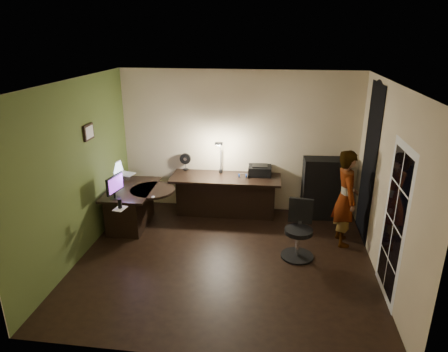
# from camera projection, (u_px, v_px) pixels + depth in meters

# --- Properties ---
(floor) EXTENTS (4.50, 4.00, 0.01)m
(floor) POSITION_uv_depth(u_px,v_px,m) (225.00, 260.00, 6.19)
(floor) COLOR black
(floor) RESTS_ON ground
(ceiling) EXTENTS (4.50, 4.00, 0.01)m
(ceiling) POSITION_uv_depth(u_px,v_px,m) (225.00, 82.00, 5.26)
(ceiling) COLOR silver
(ceiling) RESTS_ON floor
(wall_back) EXTENTS (4.50, 0.01, 2.70)m
(wall_back) POSITION_uv_depth(u_px,v_px,m) (238.00, 142.00, 7.59)
(wall_back) COLOR beige
(wall_back) RESTS_ON floor
(wall_front) EXTENTS (4.50, 0.01, 2.70)m
(wall_front) POSITION_uv_depth(u_px,v_px,m) (197.00, 250.00, 3.86)
(wall_front) COLOR beige
(wall_front) RESTS_ON floor
(wall_left) EXTENTS (0.01, 4.00, 2.70)m
(wall_left) POSITION_uv_depth(u_px,v_px,m) (76.00, 171.00, 6.01)
(wall_left) COLOR beige
(wall_left) RESTS_ON floor
(wall_right) EXTENTS (0.01, 4.00, 2.70)m
(wall_right) POSITION_uv_depth(u_px,v_px,m) (388.00, 186.00, 5.44)
(wall_right) COLOR beige
(wall_right) RESTS_ON floor
(green_wall_overlay) EXTENTS (0.00, 4.00, 2.70)m
(green_wall_overlay) POSITION_uv_depth(u_px,v_px,m) (77.00, 172.00, 6.01)
(green_wall_overlay) COLOR #4A5B26
(green_wall_overlay) RESTS_ON floor
(arched_doorway) EXTENTS (0.01, 0.90, 2.60)m
(arched_doorway) POSITION_uv_depth(u_px,v_px,m) (369.00, 163.00, 6.53)
(arched_doorway) COLOR black
(arched_doorway) RESTS_ON floor
(french_door) EXTENTS (0.02, 0.92, 2.10)m
(french_door) POSITION_uv_depth(u_px,v_px,m) (394.00, 224.00, 5.04)
(french_door) COLOR white
(french_door) RESTS_ON floor
(framed_picture) EXTENTS (0.04, 0.30, 0.25)m
(framed_picture) POSITION_uv_depth(u_px,v_px,m) (88.00, 132.00, 6.25)
(framed_picture) COLOR black
(framed_picture) RESTS_ON wall_left
(desk_left) EXTENTS (0.82, 1.29, 0.73)m
(desk_left) POSITION_uv_depth(u_px,v_px,m) (133.00, 207.00, 7.17)
(desk_left) COLOR black
(desk_left) RESTS_ON floor
(desk_right) EXTENTS (2.06, 0.75, 0.77)m
(desk_right) POSITION_uv_depth(u_px,v_px,m) (226.00, 196.00, 7.60)
(desk_right) COLOR black
(desk_right) RESTS_ON floor
(cabinet) EXTENTS (0.79, 0.43, 1.15)m
(cabinet) POSITION_uv_depth(u_px,v_px,m) (323.00, 188.00, 7.45)
(cabinet) COLOR black
(cabinet) RESTS_ON floor
(laptop_stand) EXTENTS (0.22, 0.19, 0.09)m
(laptop_stand) POSITION_uv_depth(u_px,v_px,m) (124.00, 176.00, 7.52)
(laptop_stand) COLOR silver
(laptop_stand) RESTS_ON desk_left
(laptop) EXTENTS (0.40, 0.39, 0.23)m
(laptop) POSITION_uv_depth(u_px,v_px,m) (125.00, 168.00, 7.46)
(laptop) COLOR silver
(laptop) RESTS_ON laptop_stand
(monitor) EXTENTS (0.17, 0.46, 0.30)m
(monitor) POSITION_uv_depth(u_px,v_px,m) (114.00, 190.00, 6.58)
(monitor) COLOR black
(monitor) RESTS_ON desk_left
(mouse) EXTENTS (0.06, 0.09, 0.03)m
(mouse) POSITION_uv_depth(u_px,v_px,m) (153.00, 197.00, 6.66)
(mouse) COLOR silver
(mouse) RESTS_ON desk_left
(phone) EXTENTS (0.07, 0.12, 0.01)m
(phone) POSITION_uv_depth(u_px,v_px,m) (172.00, 187.00, 7.09)
(phone) COLOR black
(phone) RESTS_ON desk_left
(pen) EXTENTS (0.09, 0.11, 0.01)m
(pen) POSITION_uv_depth(u_px,v_px,m) (142.00, 198.00, 6.64)
(pen) COLOR black
(pen) RESTS_ON desk_left
(speaker) EXTENTS (0.08, 0.08, 0.16)m
(speaker) POSITION_uv_depth(u_px,v_px,m) (120.00, 204.00, 6.23)
(speaker) COLOR black
(speaker) RESTS_ON desk_left
(notepad) EXTENTS (0.19, 0.25, 0.01)m
(notepad) POSITION_uv_depth(u_px,v_px,m) (120.00, 209.00, 6.25)
(notepad) COLOR silver
(notepad) RESTS_ON desk_left
(desk_fan) EXTENTS (0.22, 0.12, 0.33)m
(desk_fan) POSITION_uv_depth(u_px,v_px,m) (186.00, 161.00, 7.78)
(desk_fan) COLOR black
(desk_fan) RESTS_ON desk_right
(headphones) EXTENTS (0.18, 0.09, 0.08)m
(headphones) POSITION_uv_depth(u_px,v_px,m) (243.00, 175.00, 7.41)
(headphones) COLOR #0F3398
(headphones) RESTS_ON desk_right
(printer) EXTENTS (0.44, 0.35, 0.19)m
(printer) POSITION_uv_depth(u_px,v_px,m) (260.00, 170.00, 7.52)
(printer) COLOR black
(printer) RESTS_ON desk_right
(desk_lamp) EXTENTS (0.25, 0.35, 0.71)m
(desk_lamp) POSITION_uv_depth(u_px,v_px,m) (221.00, 155.00, 7.54)
(desk_lamp) COLOR black
(desk_lamp) RESTS_ON desk_right
(office_chair) EXTENTS (0.56, 0.56, 0.91)m
(office_chair) POSITION_uv_depth(u_px,v_px,m) (299.00, 231.00, 6.12)
(office_chair) COLOR black
(office_chair) RESTS_ON floor
(person) EXTENTS (0.45, 0.62, 1.61)m
(person) POSITION_uv_depth(u_px,v_px,m) (346.00, 198.00, 6.44)
(person) COLOR #D8A88C
(person) RESTS_ON floor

